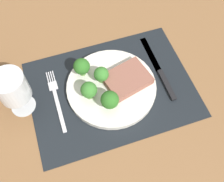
{
  "coord_description": "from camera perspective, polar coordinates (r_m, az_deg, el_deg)",
  "views": [
    {
      "loc": [
        -11.43,
        -34.61,
        63.76
      ],
      "look_at": [
        -0.38,
        -1.64,
        1.9
      ],
      "focal_mm": 42.53,
      "sensor_mm": 36.0,
      "label": 1
    }
  ],
  "objects": [
    {
      "name": "steak",
      "position": [
        0.72,
        3.32,
        2.42
      ],
      "size": [
        13.44,
        11.43,
        2.14
      ],
      "primitive_type": "cube",
      "rotation": [
        0.0,
        0.0,
        0.24
      ],
      "color": "#8C5647",
      "rests_on": "plate"
    },
    {
      "name": "broccoli_near_fork",
      "position": [
        0.71,
        -6.54,
        5.22
      ],
      "size": [
        4.47,
        4.47,
        5.85
      ],
      "color": "#6B994C",
      "rests_on": "plate"
    },
    {
      "name": "knife",
      "position": [
        0.77,
        10.34,
        4.01
      ],
      "size": [
        1.8,
        23.0,
        0.8
      ],
      "rotation": [
        0.0,
        0.0,
        -0.05
      ],
      "color": "black",
      "rests_on": "placemat"
    },
    {
      "name": "placemat",
      "position": [
        0.73,
        -0.13,
        0.47
      ],
      "size": [
        44.55,
        32.56,
        0.3
      ],
      "primitive_type": "cube",
      "color": "black",
      "rests_on": "ground_plane"
    },
    {
      "name": "broccoli_back_left",
      "position": [
        0.68,
        -4.99,
        0.18
      ],
      "size": [
        4.31,
        4.31,
        5.55
      ],
      "color": "#5B8942",
      "rests_on": "plate"
    },
    {
      "name": "broccoli_center",
      "position": [
        0.66,
        -0.49,
        -1.95
      ],
      "size": [
        4.64,
        4.64,
        6.12
      ],
      "color": "#6B994C",
      "rests_on": "plate"
    },
    {
      "name": "ground_plane",
      "position": [
        0.75,
        -0.13,
        -0.16
      ],
      "size": [
        140.0,
        110.0,
        3.0
      ],
      "primitive_type": "cube",
      "color": "brown"
    },
    {
      "name": "plate",
      "position": [
        0.72,
        -0.13,
        0.84
      ],
      "size": [
        24.42,
        24.42,
        1.6
      ],
      "primitive_type": "cylinder",
      "color": "silver",
      "rests_on": "placemat"
    },
    {
      "name": "wine_glass",
      "position": [
        0.67,
        -20.61,
        0.47
      ],
      "size": [
        7.78,
        7.78,
        13.79
      ],
      "color": "silver",
      "rests_on": "ground_plane"
    },
    {
      "name": "fork",
      "position": [
        0.73,
        -11.84,
        -1.75
      ],
      "size": [
        2.4,
        19.2,
        0.5
      ],
      "rotation": [
        0.0,
        0.0,
        -0.02
      ],
      "color": "silver",
      "rests_on": "placemat"
    },
    {
      "name": "broccoli_near_steak",
      "position": [
        0.7,
        -2.32,
        3.56
      ],
      "size": [
        4.03,
        4.03,
        5.01
      ],
      "color": "#6B994C",
      "rests_on": "plate"
    }
  ]
}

